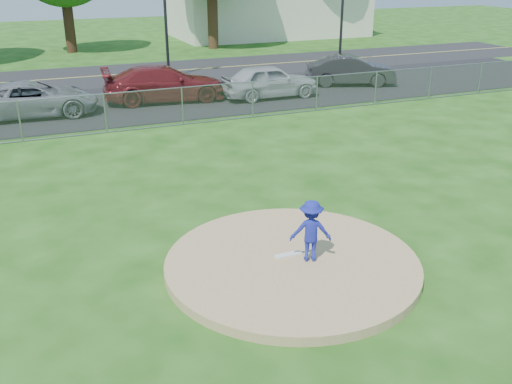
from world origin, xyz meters
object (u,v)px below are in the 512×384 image
traffic_signal_right (346,9)px  parked_car_pearl (270,81)px  commercial_building (267,10)px  parked_car_darkred (164,84)px  pitcher (311,231)px  parked_car_charcoal (351,70)px  parked_car_gray (33,99)px

traffic_signal_right → parked_car_pearl: (-8.05, -6.81, -2.57)m
commercial_building → parked_car_darkred: 26.15m
commercial_building → pitcher: size_ratio=12.21×
pitcher → parked_car_pearl: parked_car_pearl is taller
commercial_building → parked_car_pearl: bearing=-113.3°
traffic_signal_right → parked_car_darkred: traffic_signal_right is taller
traffic_signal_right → parked_car_charcoal: bearing=-117.1°
commercial_building → pitcher: bearing=-112.3°
parked_car_gray → parked_car_pearl: bearing=-90.5°
traffic_signal_right → parked_car_darkred: size_ratio=1.00×
pitcher → parked_car_darkred: (1.02, 16.49, -0.05)m
pitcher → parked_car_gray: bearing=-50.8°
parked_car_gray → parked_car_pearl: 10.57m
traffic_signal_right → parked_car_pearl: traffic_signal_right is taller
pitcher → parked_car_pearl: 16.39m
pitcher → parked_car_darkred: 16.52m
parked_car_darkred → parked_car_charcoal: 9.94m
parked_car_gray → parked_car_charcoal: size_ratio=1.14×
parked_car_gray → parked_car_charcoal: bearing=-85.5°
pitcher → parked_car_pearl: (5.83, 15.32, -0.08)m
parked_car_charcoal → commercial_building: bearing=9.1°
pitcher → parked_car_gray: pitcher is taller
pitcher → parked_car_pearl: bearing=-88.2°
commercial_building → traffic_signal_right: size_ratio=2.93×
parked_car_darkred → parked_car_gray: bearing=102.0°
commercial_building → parked_car_gray: size_ratio=3.15×
traffic_signal_right → commercial_building: bearing=83.7°
parked_car_pearl → pitcher: bearing=159.4°
commercial_building → parked_car_pearl: (-9.82, -22.81, -1.37)m
parked_car_darkred → parked_car_pearl: size_ratio=1.22×
commercial_building → parked_car_pearl: size_ratio=3.56×
parked_car_darkred → parked_car_charcoal: (9.94, -0.05, -0.06)m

